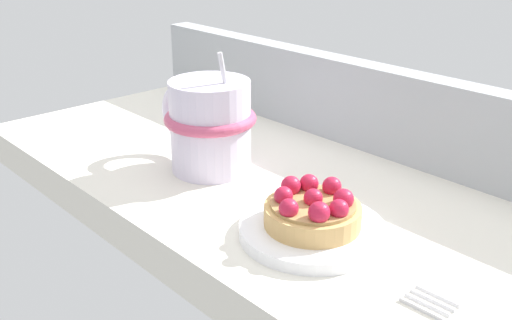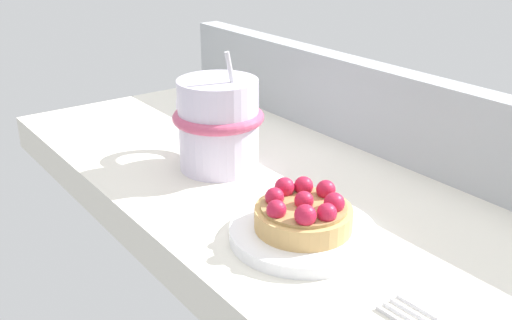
{
  "view_description": "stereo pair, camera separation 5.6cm",
  "coord_description": "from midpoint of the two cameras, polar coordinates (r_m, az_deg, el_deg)",
  "views": [
    {
      "loc": [
        36.68,
        -39.72,
        25.73
      ],
      "look_at": [
        -1.5,
        -4.54,
        4.04
      ],
      "focal_mm": 41.79,
      "sensor_mm": 36.0,
      "label": 1
    },
    {
      "loc": [
        40.26,
        -35.38,
        25.73
      ],
      "look_at": [
        -1.5,
        -4.54,
        4.04
      ],
      "focal_mm": 41.79,
      "sensor_mm": 36.0,
      "label": 2
    }
  ],
  "objects": [
    {
      "name": "window_rail_back",
      "position": [
        0.68,
        16.28,
        3.92
      ],
      "size": [
        79.57,
        3.1,
        9.84
      ],
      "primitive_type": "cube",
      "color": "#9EA3A8",
      "rests_on": "ground_plane"
    },
    {
      "name": "coffee_mug",
      "position": [
        0.63,
        -1.23,
        3.53
      ],
      "size": [
        13.39,
        9.73,
        12.99
      ],
      "color": "silver",
      "rests_on": "ground_plane"
    },
    {
      "name": "ground_plane",
      "position": [
        0.61,
        7.0,
        -4.88
      ],
      "size": [
        81.19,
        32.11,
        4.19
      ],
      "primitive_type": "cube",
      "color": "silver"
    },
    {
      "name": "dessert_plate",
      "position": [
        0.51,
        7.67,
        -7.06
      ],
      "size": [
        12.54,
        12.54,
        1.09
      ],
      "color": "white",
      "rests_on": "ground_plane"
    },
    {
      "name": "raspberry_tart",
      "position": [
        0.5,
        7.79,
        -5.09
      ],
      "size": [
        8.27,
        8.27,
        3.57
      ],
      "color": "tan",
      "rests_on": "dessert_plate"
    }
  ]
}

